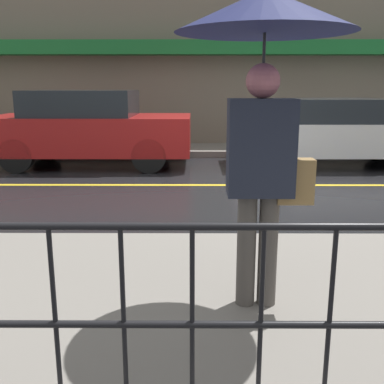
% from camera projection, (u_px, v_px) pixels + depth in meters
% --- Properties ---
extents(ground_plane, '(80.00, 80.00, 0.00)m').
position_uv_depth(ground_plane, '(232.00, 185.00, 7.66)').
color(ground_plane, black).
extents(sidewalk_near, '(28.00, 2.79, 0.15)m').
position_uv_depth(sidewalk_near, '(280.00, 303.00, 3.35)').
color(sidewalk_near, slate).
rests_on(sidewalk_near, ground_plane).
extents(sidewalk_far, '(28.00, 1.63, 0.15)m').
position_uv_depth(sidewalk_far, '(220.00, 150.00, 11.38)').
color(sidewalk_far, slate).
rests_on(sidewalk_far, ground_plane).
extents(lane_marking, '(25.20, 0.12, 0.01)m').
position_uv_depth(lane_marking, '(232.00, 185.00, 7.66)').
color(lane_marking, gold).
rests_on(lane_marking, ground_plane).
extents(building_storefront, '(28.00, 0.85, 4.86)m').
position_uv_depth(building_storefront, '(219.00, 55.00, 11.75)').
color(building_storefront, '#706656').
rests_on(building_storefront, ground_plane).
extents(railing_foreground, '(12.00, 0.04, 0.90)m').
position_uv_depth(railing_foreground, '(332.00, 292.00, 2.08)').
color(railing_foreground, black).
rests_on(railing_foreground, sidewalk_near).
extents(pedestrian, '(1.12, 1.12, 2.07)m').
position_uv_depth(pedestrian, '(265.00, 56.00, 2.80)').
color(pedestrian, '#4C4742').
rests_on(pedestrian, sidewalk_near).
extents(car_red, '(4.16, 1.95, 1.57)m').
position_uv_depth(car_red, '(90.00, 128.00, 9.43)').
color(car_red, maroon).
rests_on(car_red, ground_plane).
extents(car_white, '(4.18, 1.71, 1.40)m').
position_uv_depth(car_white, '(333.00, 132.00, 9.42)').
color(car_white, silver).
rests_on(car_white, ground_plane).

